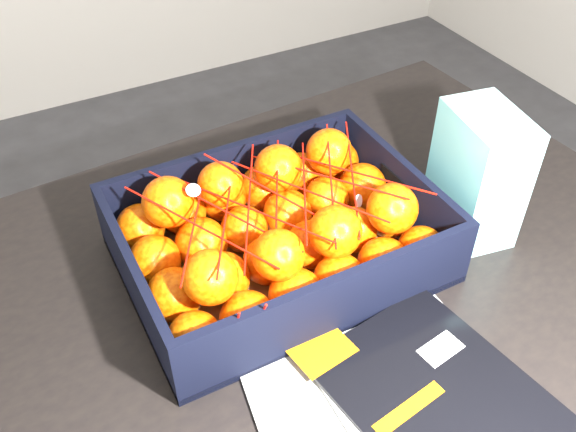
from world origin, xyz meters
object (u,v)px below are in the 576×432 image
table (290,320)px  magazine_stack (414,417)px  retail_carton (478,174)px  produce_crate (278,245)px

table → magazine_stack: magazine_stack is taller
retail_carton → table: bearing=-176.7°
magazine_stack → retail_carton: (0.28, 0.24, 0.09)m
magazine_stack → produce_crate: (-0.02, 0.31, 0.02)m
table → produce_crate: (0.00, 0.04, 0.13)m
magazine_stack → produce_crate: bearing=93.2°
table → retail_carton: size_ratio=6.26×
retail_carton → magazine_stack: bearing=-129.7°
produce_crate → table: bearing=-90.0°
table → produce_crate: 0.14m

